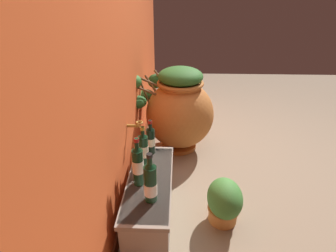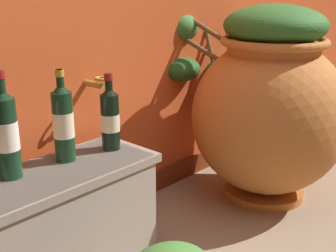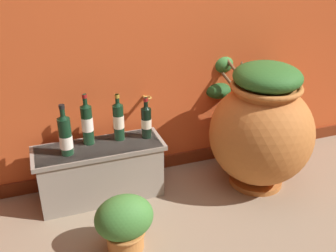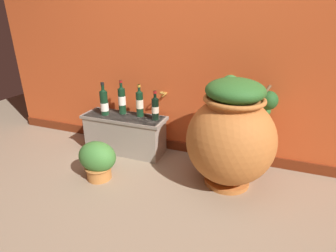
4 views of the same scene
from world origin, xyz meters
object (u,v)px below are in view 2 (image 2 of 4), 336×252
(terracotta_urn, at_px, (265,103))
(wine_bottle_back, at_px, (110,117))
(wine_bottle_right, at_px, (6,131))
(wine_bottle_middle, at_px, (63,121))

(terracotta_urn, height_order, wine_bottle_back, terracotta_urn)
(terracotta_urn, height_order, wine_bottle_right, terracotta_urn)
(terracotta_urn, xyz_separation_m, wine_bottle_right, (-1.13, 0.25, 0.09))
(wine_bottle_middle, bearing_deg, wine_bottle_right, 177.15)
(wine_bottle_middle, distance_m, wine_bottle_back, 0.18)
(wine_bottle_right, relative_size, wine_bottle_back, 1.21)
(terracotta_urn, height_order, wine_bottle_middle, terracotta_urn)
(wine_bottle_middle, distance_m, wine_bottle_right, 0.20)
(terracotta_urn, bearing_deg, wine_bottle_right, 167.60)
(wine_bottle_right, xyz_separation_m, wine_bottle_back, (0.38, -0.04, -0.03))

